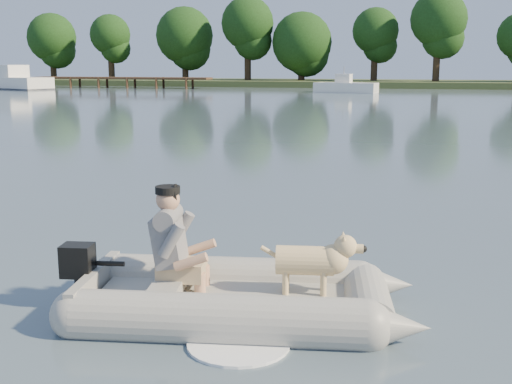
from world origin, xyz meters
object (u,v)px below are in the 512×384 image
(man, at_px, (171,237))
(dog, at_px, (305,265))
(dinghy, at_px, (239,258))
(cabin_cruiser, at_px, (15,77))
(dock, at_px, (122,82))
(motorboat, at_px, (346,80))

(man, bearing_deg, dog, 0.00)
(dinghy, bearing_deg, cabin_cruiser, 117.70)
(man, bearing_deg, cabin_cruiser, 117.14)
(dock, bearing_deg, motorboat, -12.44)
(dog, bearing_deg, dinghy, -175.43)
(dock, distance_m, dog, 59.03)
(dinghy, bearing_deg, man, 175.76)
(dinghy, distance_m, cabin_cruiser, 58.64)
(dinghy, bearing_deg, motorboat, 86.45)
(dock, bearing_deg, dog, -62.71)
(dinghy, height_order, motorboat, motorboat)
(dock, distance_m, dinghy, 58.89)
(dog, bearing_deg, man, 180.00)
(dock, height_order, man, man)
(dog, relative_size, cabin_cruiser, 0.11)
(cabin_cruiser, bearing_deg, motorboat, 23.48)
(dinghy, distance_m, man, 0.69)
(man, relative_size, cabin_cruiser, 0.12)
(cabin_cruiser, distance_m, motorboat, 30.50)
(man, distance_m, dog, 1.31)
(man, bearing_deg, dock, 107.59)
(dinghy, relative_size, man, 4.34)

